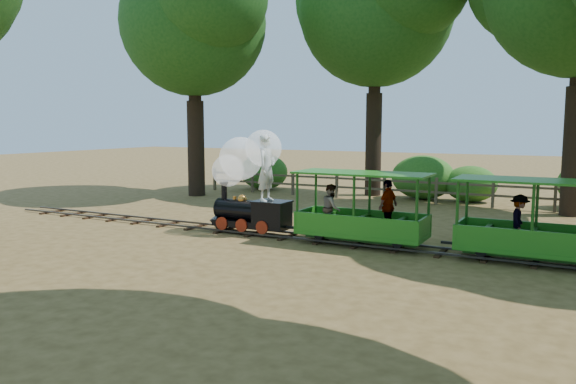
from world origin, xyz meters
The scene contains 11 objects.
ground centered at (0.00, 0.00, 0.00)m, with size 90.00×90.00×0.00m, color olive.
track centered at (0.00, 0.00, 0.07)m, with size 22.00×1.00×0.10m.
locomotive centered at (-2.28, 0.06, 1.64)m, with size 2.50×1.18×2.88m.
carriage_front centered at (1.05, -0.03, 0.77)m, with size 3.28×1.34×1.71m.
carriage_rear centered at (5.00, 0.01, 0.74)m, with size 3.28×1.34×1.71m.
oak_nw centered at (-8.53, 6.08, 7.33)m, with size 7.35×6.47×9.98m.
oak_nc centered at (-2.03, 9.58, 7.90)m, with size 7.82×6.88×10.72m.
fence centered at (0.00, 8.00, 0.58)m, with size 18.10×0.10×1.00m.
shrub_west centered at (-7.19, 9.30, 0.80)m, with size 2.33×1.79×1.61m, color #2D6B1E.
shrub_mid_w centered at (0.16, 9.30, 0.87)m, with size 2.51×1.93×1.74m, color #2D6B1E.
shrub_mid_e centered at (1.99, 9.30, 0.69)m, with size 2.01×1.54×1.39m, color #2D6B1E.
Camera 1 is at (5.80, -12.83, 2.97)m, focal length 35.00 mm.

